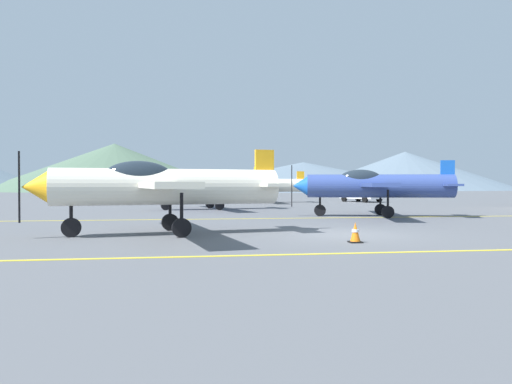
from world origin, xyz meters
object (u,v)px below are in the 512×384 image
Objects in this scene: airplane_back at (261,185)px; traffic_cone_front at (355,233)px; airplane_near at (159,185)px; airplane_far at (207,185)px; car_sedan at (361,193)px; airplane_mid at (373,185)px.

airplane_back is 31.10m from traffic_cone_front.
airplane_near is 1.00× the size of airplane_far.
airplane_near is 6.61m from traffic_cone_front.
car_sedan is at bearing 0.34° from airplane_back.
airplane_back is (5.55, 11.78, 0.00)m from airplane_far.
airplane_near is at bearing -105.78° from airplane_back.
airplane_far is 1.00× the size of airplane_back.
car_sedan is at bearing 57.88° from airplane_near.
airplane_back is 2.07× the size of car_sedan.
car_sedan reaches higher than traffic_cone_front.
traffic_cone_front is at bearing -94.08° from airplane_back.
airplane_mid is (10.52, 7.57, 0.00)m from airplane_near.
airplane_mid and airplane_far have the same top height.
airplane_back is 9.68m from car_sedan.
airplane_mid is 1.00× the size of airplane_far.
airplane_mid is 2.06× the size of car_sedan.
airplane_near is at bearing -98.20° from airplane_far.
airplane_far reaches higher than car_sedan.
traffic_cone_front is at bearing -29.09° from airplane_near.
car_sedan is at bearing 71.00° from airplane_mid.
airplane_back is at bearing -179.66° from car_sedan.
airplane_far reaches higher than traffic_cone_front.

